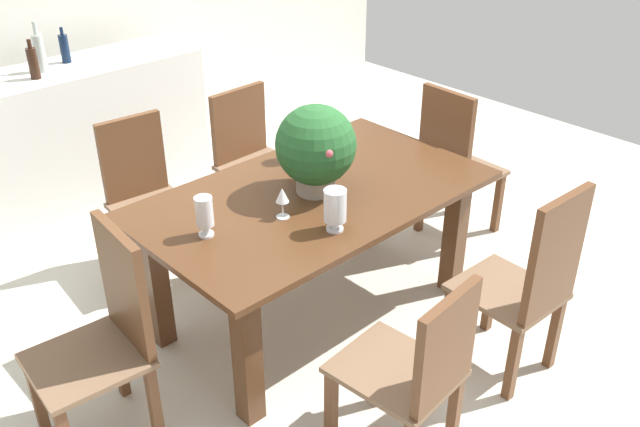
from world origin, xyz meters
name	(u,v)px	position (x,y,z in m)	size (l,w,h in m)	color
ground_plane	(301,303)	(0.00, 0.00, 0.00)	(7.04, 7.04, 0.00)	beige
dining_table	(314,215)	(0.00, -0.11, 0.62)	(1.78, 1.04, 0.76)	#4C2D19
chair_far_left	(145,191)	(-0.39, 0.92, 0.51)	(0.46, 0.49, 0.93)	brown
chair_near_left	(417,370)	(-0.39, -1.13, 0.50)	(0.45, 0.51, 0.91)	brown
chair_head_end	(107,331)	(-1.18, -0.12, 0.54)	(0.49, 0.47, 0.99)	brown
chair_far_right	(251,153)	(0.40, 0.92, 0.50)	(0.48, 0.48, 0.91)	brown
chair_foot_end	(453,160)	(1.18, -0.10, 0.55)	(0.47, 0.43, 1.02)	brown
chair_near_right	(530,281)	(0.40, -1.14, 0.55)	(0.43, 0.48, 1.03)	brown
flower_centerpiece	(316,147)	(0.01, -0.11, 1.00)	(0.40, 0.42, 0.46)	gray
crystal_vase_left	(294,142)	(0.18, 0.24, 0.86)	(0.10, 0.10, 0.17)	silver
crystal_vase_center_near	(335,207)	(-0.18, -0.45, 0.88)	(0.10, 0.10, 0.21)	silver
crystal_vase_right	(204,213)	(-0.64, -0.08, 0.87)	(0.08, 0.08, 0.19)	silver
wine_glass	(282,197)	(-0.28, -0.19, 0.87)	(0.06, 0.06, 0.15)	silver
kitchen_counter	(75,136)	(-0.28, 2.01, 0.48)	(1.81, 0.56, 0.96)	silver
wine_bottle_green	(65,48)	(-0.21, 2.11, 1.06)	(0.06, 0.06, 0.24)	#0F1E38
wine_bottle_tall	(33,63)	(-0.50, 1.93, 1.06)	(0.06, 0.06, 0.25)	black
wine_bottle_amber	(40,52)	(-0.40, 2.03, 1.09)	(0.07, 0.07, 0.32)	#B2BFB7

